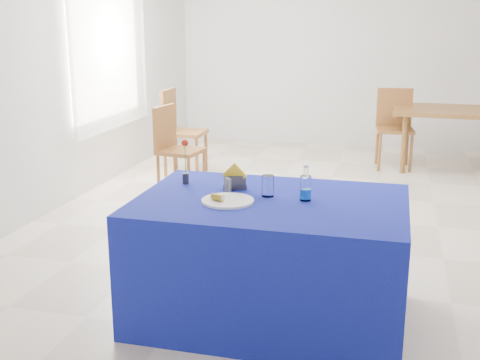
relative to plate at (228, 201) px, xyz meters
name	(u,v)px	position (x,y,z in m)	size (l,w,h in m)	color
floor	(314,217)	(0.25, 2.13, -0.77)	(7.00, 7.00, 0.00)	beige
room_shell	(321,26)	(0.25, 2.13, 0.98)	(7.00, 7.00, 7.00)	silver
window_pane	(105,43)	(-2.22, 2.93, 0.78)	(0.04, 1.50, 1.60)	white
curtain	(111,43)	(-2.15, 2.93, 0.78)	(0.04, 1.75, 1.85)	white
plate	(228,201)	(0.00, 0.00, 0.00)	(0.31, 0.31, 0.01)	white
drinking_glass	(268,186)	(0.20, 0.18, 0.06)	(0.07, 0.07, 0.13)	silver
salt_shaker	(227,184)	(-0.07, 0.23, 0.04)	(0.03, 0.03, 0.09)	gray
pepper_shaker	(229,186)	(-0.05, 0.21, 0.04)	(0.03, 0.03, 0.09)	slate
blue_table	(270,259)	(0.23, 0.12, -0.39)	(1.60, 1.10, 0.76)	navy
water_bottle	(306,189)	(0.44, 0.15, 0.06)	(0.07, 0.07, 0.21)	white
napkin_holder	(235,181)	(-0.03, 0.29, 0.04)	(0.16, 0.10, 0.17)	#3A3A3F
rose_vase	(185,163)	(-0.38, 0.33, 0.13)	(0.05, 0.05, 0.30)	#26262B
oak_table	(457,115)	(1.66, 4.44, -0.09)	(1.54, 1.01, 0.76)	olive
chair_bg_left	(394,122)	(0.92, 4.43, -0.20)	(0.49, 0.49, 0.98)	brown
chair_win_a	(174,143)	(-1.32, 2.59, -0.23)	(0.47, 0.47, 0.93)	brown
chair_win_b	(178,125)	(-1.58, 3.41, -0.18)	(0.46, 0.46, 1.01)	brown
banana_pieces	(218,197)	(-0.05, -0.03, 0.03)	(0.09, 0.07, 0.04)	yellow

